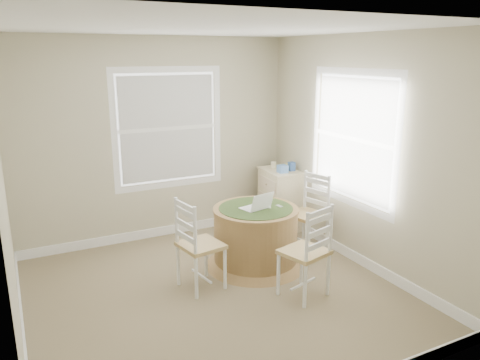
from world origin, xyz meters
TOP-DOWN VIEW (x-y plane):
  - room at (0.17, 0.16)m, footprint 3.64×3.64m
  - round_table at (0.70, 0.42)m, footprint 1.15×1.15m
  - chair_left at (-0.06, 0.21)m, footprint 0.46×0.48m
  - chair_near at (0.79, -0.42)m, footprint 0.51×0.50m
  - chair_right at (1.45, 0.49)m, footprint 0.50×0.51m
  - laptop at (0.69, 0.39)m, footprint 0.35×0.33m
  - mouse at (0.83, 0.37)m, footprint 0.06×0.09m
  - phone at (0.97, 0.35)m, footprint 0.05×0.09m
  - keys at (0.88, 0.48)m, footprint 0.07×0.06m
  - corner_chest at (1.61, 1.35)m, footprint 0.51×0.65m
  - tissue_box at (1.54, 1.20)m, footprint 0.13×0.13m
  - box_yellow at (1.67, 1.37)m, footprint 0.16×0.11m
  - box_blue at (1.71, 1.23)m, footprint 0.08×0.08m
  - cup_cream at (1.56, 1.49)m, footprint 0.07×0.07m

SIDE VIEW (x-z plane):
  - round_table at x=0.70m, z-range 0.03..0.73m
  - corner_chest at x=1.61m, z-range 0.00..0.84m
  - chair_left at x=-0.06m, z-range 0.00..0.95m
  - chair_near at x=0.79m, z-range 0.00..0.95m
  - chair_right at x=1.45m, z-range 0.00..0.95m
  - phone at x=0.97m, z-range 0.68..0.70m
  - keys at x=0.88m, z-range 0.68..0.71m
  - mouse at x=0.83m, z-range 0.68..0.71m
  - laptop at x=0.69m, z-range 0.62..0.83m
  - box_yellow at x=1.67m, z-range 0.83..0.89m
  - cup_cream at x=1.56m, z-range 0.83..0.92m
  - tissue_box at x=1.54m, z-range 0.83..0.93m
  - box_blue at x=1.71m, z-range 0.83..0.95m
  - room at x=0.17m, z-range -0.02..2.62m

